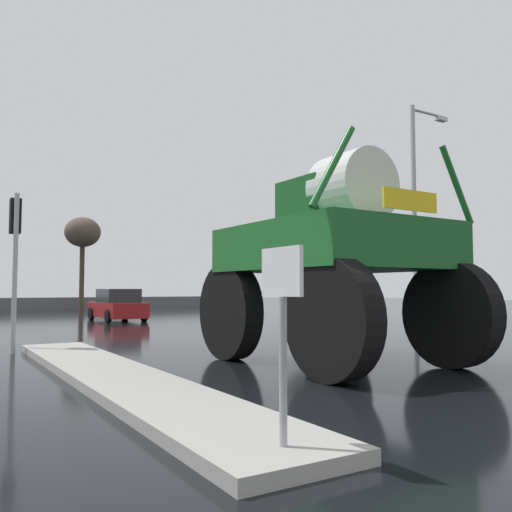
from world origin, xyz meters
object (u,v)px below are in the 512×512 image
object	(u,v)px
traffic_signal_near_left	(15,237)
bare_tree_far_center	(83,234)
streetlight_near_right	(417,204)
bare_tree_right	(311,240)
lane_arrow_sign	(282,308)
oversize_sprayer	(334,258)
traffic_signal_near_right	(334,247)
sedan_ahead	(117,306)

from	to	relation	value
traffic_signal_near_left	bare_tree_far_center	bearing A→B (deg)	73.31
streetlight_near_right	bare_tree_right	world-z (taller)	streetlight_near_right
lane_arrow_sign	traffic_signal_near_left	distance (m)	10.03
streetlight_near_right	oversize_sprayer	bearing A→B (deg)	-147.88
traffic_signal_near_left	bare_tree_far_center	size ratio (longest dim) A/B	0.57
oversize_sprayer	bare_tree_far_center	distance (m)	30.10
traffic_signal_near_left	bare_tree_far_center	world-z (taller)	bare_tree_far_center
lane_arrow_sign	oversize_sprayer	world-z (taller)	oversize_sprayer
traffic_signal_near_right	lane_arrow_sign	bearing A→B (deg)	-131.71
lane_arrow_sign	bare_tree_right	world-z (taller)	bare_tree_right
lane_arrow_sign	sedan_ahead	bearing A→B (deg)	76.85
lane_arrow_sign	sedan_ahead	world-z (taller)	lane_arrow_sign
traffic_signal_near_left	bare_tree_far_center	distance (m)	25.75
oversize_sprayer	bare_tree_right	size ratio (longest dim) A/B	0.97
bare_tree_right	bare_tree_far_center	world-z (taller)	bare_tree_far_center
sedan_ahead	traffic_signal_near_left	distance (m)	13.12
oversize_sprayer	streetlight_near_right	xyz separation A→B (m)	(8.41, 5.28, 2.54)
oversize_sprayer	bare_tree_right	xyz separation A→B (m)	(10.62, 14.69, 2.07)
traffic_signal_near_left	streetlight_near_right	distance (m)	13.93
traffic_signal_near_right	streetlight_near_right	distance (m)	4.38
oversize_sprayer	bare_tree_far_center	size ratio (longest dim) A/B	0.83
lane_arrow_sign	bare_tree_far_center	xyz separation A→B (m)	(6.37, 34.42, 4.06)
lane_arrow_sign	sedan_ahead	xyz separation A→B (m)	(5.00, 21.38, -0.63)
traffic_signal_near_right	streetlight_near_right	xyz separation A→B (m)	(4.00, -0.04, 1.78)
oversize_sprayer	streetlight_near_right	distance (m)	10.25
oversize_sprayer	sedan_ahead	xyz separation A→B (m)	(0.60, 16.82, -1.43)
lane_arrow_sign	bare_tree_right	xyz separation A→B (m)	(15.01, 19.24, 2.87)
oversize_sprayer	lane_arrow_sign	bearing A→B (deg)	135.25
oversize_sprayer	traffic_signal_near_right	world-z (taller)	oversize_sprayer
traffic_signal_near_right	bare_tree_far_center	bearing A→B (deg)	95.67
sedan_ahead	bare_tree_right	world-z (taller)	bare_tree_right
oversize_sprayer	traffic_signal_near_right	bearing A→B (deg)	-40.43
oversize_sprayer	traffic_signal_near_left	distance (m)	7.60
traffic_signal_near_left	bare_tree_far_center	xyz separation A→B (m)	(7.36, 24.54, 2.65)
traffic_signal_near_left	sedan_ahead	bearing A→B (deg)	62.50
bare_tree_far_center	streetlight_near_right	bearing A→B (deg)	-75.32
traffic_signal_near_right	streetlight_near_right	size ratio (longest dim) A/B	0.47
streetlight_near_right	bare_tree_far_center	distance (m)	25.42
sedan_ahead	bare_tree_right	distance (m)	10.82
oversize_sprayer	bare_tree_far_center	world-z (taller)	bare_tree_far_center
lane_arrow_sign	streetlight_near_right	size ratio (longest dim) A/B	0.21
traffic_signal_near_left	traffic_signal_near_right	size ratio (longest dim) A/B	0.95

